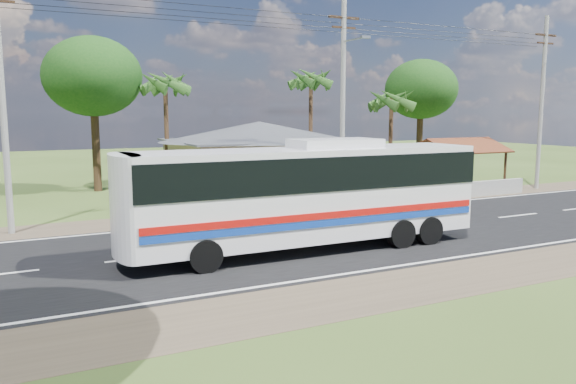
# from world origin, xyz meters

# --- Properties ---
(ground) EXTENTS (120.00, 120.00, 0.00)m
(ground) POSITION_xyz_m (0.00, 0.00, 0.00)
(ground) COLOR #334819
(ground) RESTS_ON ground
(road) EXTENTS (120.00, 16.00, 0.03)m
(road) POSITION_xyz_m (0.00, 0.00, 0.01)
(road) COLOR black
(road) RESTS_ON ground
(house) EXTENTS (12.40, 10.00, 5.00)m
(house) POSITION_xyz_m (1.00, 13.00, 2.64)
(house) COLOR #C5B683
(house) RESTS_ON ground
(waiting_shed) EXTENTS (5.20, 4.48, 3.35)m
(waiting_shed) POSITION_xyz_m (13.00, 8.50, 2.73)
(waiting_shed) COLOR #392615
(waiting_shed) RESTS_ON ground
(concrete_barrier) EXTENTS (7.00, 0.30, 0.90)m
(concrete_barrier) POSITION_xyz_m (12.00, 5.60, 0.45)
(concrete_barrier) COLOR #9E9E99
(concrete_barrier) RESTS_ON ground
(utility_poles) EXTENTS (32.80, 2.22, 11.00)m
(utility_poles) POSITION_xyz_m (2.67, 6.49, 5.77)
(utility_poles) COLOR #9E9E99
(utility_poles) RESTS_ON ground
(palm_near) EXTENTS (2.80, 2.80, 6.70)m
(palm_near) POSITION_xyz_m (9.50, 11.00, 5.71)
(palm_near) COLOR #47301E
(palm_near) RESTS_ON ground
(palm_mid) EXTENTS (2.80, 2.80, 8.20)m
(palm_mid) POSITION_xyz_m (6.00, 15.50, 7.16)
(palm_mid) COLOR #47301E
(palm_mid) RESTS_ON ground
(palm_far) EXTENTS (2.80, 2.80, 7.70)m
(palm_far) POSITION_xyz_m (-4.00, 16.00, 6.68)
(palm_far) COLOR #47301E
(palm_far) RESTS_ON ground
(tree_behind_house) EXTENTS (6.00, 6.00, 9.61)m
(tree_behind_house) POSITION_xyz_m (-8.00, 18.00, 7.12)
(tree_behind_house) COLOR #47301E
(tree_behind_house) RESTS_ON ground
(tree_behind_shed) EXTENTS (5.60, 5.60, 9.02)m
(tree_behind_shed) POSITION_xyz_m (16.00, 16.00, 6.68)
(tree_behind_shed) COLOR #47301E
(tree_behind_shed) RESTS_ON ground
(coach_bus) EXTENTS (12.98, 2.96, 4.02)m
(coach_bus) POSITION_xyz_m (-3.27, -1.40, 2.30)
(coach_bus) COLOR silver
(coach_bus) RESTS_ON ground
(motorcycle) EXTENTS (1.83, 0.68, 0.95)m
(motorcycle) POSITION_xyz_m (9.07, 4.84, 0.47)
(motorcycle) COLOR black
(motorcycle) RESTS_ON ground
(person) EXTENTS (0.63, 0.46, 1.59)m
(person) POSITION_xyz_m (8.90, 4.22, 0.79)
(person) COLOR navy
(person) RESTS_ON ground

